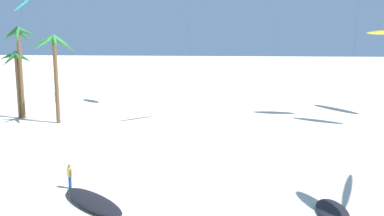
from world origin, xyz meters
The scene contains 7 objects.
palm_tree_2 centered at (-22.83, 45.35, 7.95)m, with size 4.19×3.54×10.29m.
palm_tree_3 centered at (-23.31, 45.54, 6.11)m, with size 3.89×3.58×7.60m.
palm_tree_4 centered at (-18.04, 43.22, 7.66)m, with size 5.03×5.09×9.47m.
flying_kite_4 centered at (-22.18, 45.31, 12.63)m, with size 5.03×10.66×13.66m.
grounded_kite_1 centered at (-7.89, 21.44, 0.21)m, with size 5.31×5.24×0.42m.
grounded_kite_2 centered at (5.93, 21.16, 0.13)m, with size 1.87×3.74×0.26m.
person_near_left centered at (-10.14, 24.04, 0.90)m, with size 0.38×0.39×1.65m.
Camera 1 is at (-0.42, -2.78, 10.45)m, focal length 41.52 mm.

